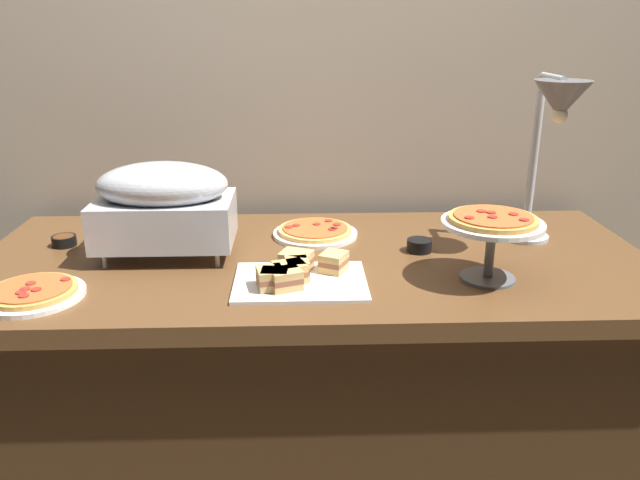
{
  "coord_description": "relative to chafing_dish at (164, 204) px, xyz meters",
  "views": [
    {
      "loc": [
        -0.04,
        -1.64,
        1.39
      ],
      "look_at": [
        0.02,
        0.0,
        0.81
      ],
      "focal_mm": 34.94,
      "sensor_mm": 36.0,
      "label": 1
    }
  ],
  "objects": [
    {
      "name": "buffet_table",
      "position": [
        0.42,
        -0.03,
        -0.53
      ],
      "size": [
        1.9,
        0.84,
        0.76
      ],
      "color": "brown",
      "rests_on": "ground_plane"
    },
    {
      "name": "pizza_plate_front",
      "position": [
        -0.27,
        -0.28,
        -0.14
      ],
      "size": [
        0.24,
        0.24,
        0.03
      ],
      "color": "white",
      "rests_on": "buffet_table"
    },
    {
      "name": "pizza_plate_raised_stand",
      "position": [
        0.86,
        -0.21,
        -0.01
      ],
      "size": [
        0.26,
        0.26,
        0.18
      ],
      "color": "#595B60",
      "rests_on": "buffet_table"
    },
    {
      "name": "sauce_cup_near",
      "position": [
        -0.32,
        0.09,
        -0.13
      ],
      "size": [
        0.07,
        0.07,
        0.03
      ],
      "color": "black",
      "rests_on": "buffet_table"
    },
    {
      "name": "chafing_dish",
      "position": [
        0.0,
        0.0,
        0.0
      ],
      "size": [
        0.38,
        0.24,
        0.27
      ],
      "color": "#B7BABF",
      "rests_on": "buffet_table"
    },
    {
      "name": "sauce_cup_far",
      "position": [
        0.72,
        0.0,
        -0.13
      ],
      "size": [
        0.07,
        0.07,
        0.04
      ],
      "color": "black",
      "rests_on": "buffet_table"
    },
    {
      "name": "pizza_plate_center",
      "position": [
        0.42,
        0.15,
        -0.14
      ],
      "size": [
        0.26,
        0.26,
        0.03
      ],
      "color": "white",
      "rests_on": "buffet_table"
    },
    {
      "name": "sandwich_platter",
      "position": [
        0.36,
        -0.22,
        -0.13
      ],
      "size": [
        0.33,
        0.25,
        0.06
      ],
      "color": "white",
      "rests_on": "buffet_table"
    },
    {
      "name": "heat_lamp",
      "position": [
        1.07,
        -0.01,
        0.23
      ],
      "size": [
        0.15,
        0.29,
        0.49
      ],
      "color": "#B7BABF",
      "rests_on": "buffet_table"
    },
    {
      "name": "back_wall",
      "position": [
        0.42,
        0.47,
        0.29
      ],
      "size": [
        4.4,
        0.04,
        2.4
      ],
      "primitive_type": "cube",
      "color": "tan",
      "rests_on": "ground_plane"
    },
    {
      "name": "ground_plane",
      "position": [
        0.42,
        -0.03,
        -0.91
      ],
      "size": [
        8.0,
        8.0,
        0.0
      ],
      "primitive_type": "plane",
      "color": "brown"
    }
  ]
}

